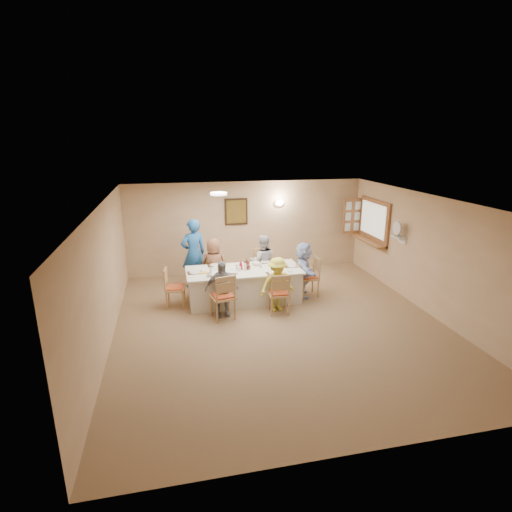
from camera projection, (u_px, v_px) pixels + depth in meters
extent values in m
plane|color=#7D6049|center=(280.00, 325.00, 8.07)|extent=(7.00, 7.00, 0.00)
plane|color=tan|center=(247.00, 227.00, 10.98)|extent=(6.50, 0.00, 6.50)
plane|color=tan|center=(367.00, 362.00, 4.43)|extent=(6.50, 0.00, 6.50)
plane|color=tan|center=(104.00, 278.00, 7.04)|extent=(0.00, 7.00, 7.00)
plane|color=tan|center=(431.00, 256.00, 8.37)|extent=(0.00, 7.00, 7.00)
plane|color=white|center=(283.00, 201.00, 7.34)|extent=(7.00, 7.00, 0.00)
cube|color=black|center=(236.00, 212.00, 10.76)|extent=(0.62, 0.04, 0.72)
cube|color=black|center=(236.00, 212.00, 10.74)|extent=(0.52, 0.02, 0.62)
ellipsoid|color=white|center=(279.00, 203.00, 10.92)|extent=(0.26, 0.09, 0.18)
cylinder|color=white|center=(219.00, 194.00, 8.55)|extent=(0.36, 0.36, 0.05)
cube|color=#915B34|center=(374.00, 221.00, 10.53)|extent=(0.06, 1.50, 1.15)
cube|color=#915B34|center=(368.00, 241.00, 10.66)|extent=(0.30, 1.50, 0.05)
cube|color=#915B34|center=(352.00, 216.00, 11.19)|extent=(0.55, 0.04, 1.00)
cube|color=white|center=(399.00, 237.00, 9.28)|extent=(0.22, 0.36, 0.03)
cube|color=silver|center=(244.00, 285.00, 9.14)|extent=(2.59, 1.10, 0.76)
imported|color=brown|center=(214.00, 266.00, 9.57)|extent=(0.79, 0.62, 1.35)
imported|color=silver|center=(263.00, 262.00, 9.81)|extent=(0.85, 0.76, 1.37)
imported|color=gray|center=(222.00, 289.00, 8.31)|extent=(0.74, 0.37, 1.21)
imported|color=yellow|center=(277.00, 284.00, 8.56)|extent=(0.93, 0.71, 1.20)
imported|color=#AFC0F3|center=(303.00, 269.00, 9.35)|extent=(1.35, 0.81, 1.31)
imported|color=#2465B5|center=(194.00, 254.00, 9.86)|extent=(0.87, 0.78, 1.74)
cube|color=#472B19|center=(220.00, 277.00, 8.51)|extent=(0.37, 0.28, 0.01)
cylinder|color=white|center=(220.00, 277.00, 8.51)|extent=(0.23, 0.23, 0.01)
cube|color=gold|center=(229.00, 277.00, 8.50)|extent=(0.14, 0.14, 0.01)
cube|color=#472B19|center=(274.00, 273.00, 8.76)|extent=(0.35, 0.26, 0.01)
cylinder|color=white|center=(274.00, 273.00, 8.75)|extent=(0.25, 0.25, 0.02)
cube|color=gold|center=(283.00, 273.00, 8.74)|extent=(0.15, 0.15, 0.01)
cube|color=#472B19|center=(215.00, 265.00, 9.30)|extent=(0.36, 0.27, 0.01)
cylinder|color=white|center=(215.00, 265.00, 9.29)|extent=(0.25, 0.25, 0.02)
cube|color=gold|center=(223.00, 265.00, 9.29)|extent=(0.14, 0.14, 0.01)
cube|color=#472B19|center=(265.00, 262.00, 9.54)|extent=(0.37, 0.27, 0.01)
cylinder|color=white|center=(265.00, 262.00, 9.54)|extent=(0.22, 0.22, 0.01)
cube|color=gold|center=(273.00, 262.00, 9.53)|extent=(0.14, 0.14, 0.01)
cube|color=#472B19|center=(195.00, 273.00, 8.80)|extent=(0.33, 0.24, 0.01)
cylinder|color=white|center=(195.00, 272.00, 8.80)|extent=(0.25, 0.25, 0.02)
cube|color=gold|center=(203.00, 273.00, 8.79)|extent=(0.14, 0.14, 0.01)
cube|color=#472B19|center=(291.00, 266.00, 9.25)|extent=(0.34, 0.25, 0.01)
cylinder|color=white|center=(291.00, 266.00, 9.25)|extent=(0.26, 0.26, 0.02)
cube|color=gold|center=(299.00, 266.00, 9.24)|extent=(0.13, 0.13, 0.01)
imported|color=white|center=(209.00, 275.00, 8.55)|extent=(0.13, 0.13, 0.09)
imported|color=white|center=(256.00, 259.00, 9.60)|extent=(0.11, 0.11, 0.09)
imported|color=white|center=(233.00, 272.00, 8.77)|extent=(0.25, 0.25, 0.05)
imported|color=white|center=(256.00, 263.00, 9.35)|extent=(0.33, 0.33, 0.06)
imported|color=#A70E22|center=(241.00, 265.00, 9.00)|extent=(0.13, 0.13, 0.21)
imported|color=#521F16|center=(247.00, 263.00, 9.10)|extent=(0.16, 0.16, 0.22)
imported|color=#521F16|center=(248.00, 266.00, 9.02)|extent=(0.20, 0.20, 0.16)
cylinder|color=silver|center=(237.00, 267.00, 9.03)|extent=(0.07, 0.07, 0.11)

